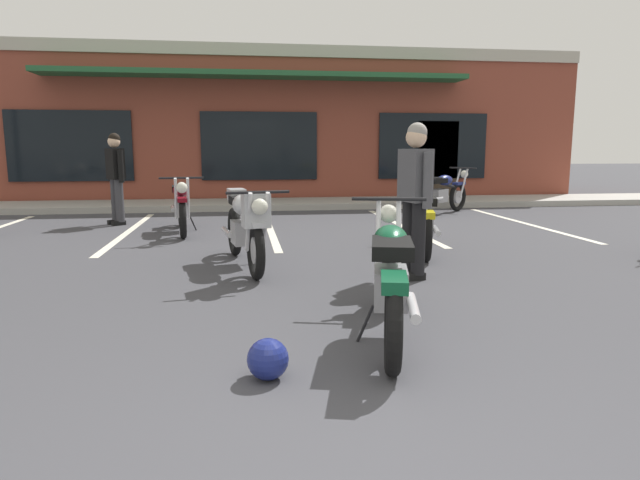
{
  "coord_description": "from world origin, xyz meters",
  "views": [
    {
      "loc": [
        -0.49,
        -1.86,
        1.41
      ],
      "look_at": [
        0.24,
        3.28,
        0.55
      ],
      "focal_mm": 31.25,
      "sensor_mm": 36.0,
      "label": 1
    }
  ],
  "objects_px": {
    "person_in_black_shirt": "(415,191)",
    "motorcycle_foreground_classic": "(391,276)",
    "motorcycle_red_sportbike": "(423,218)",
    "motorcycle_orange_scrambler": "(181,205)",
    "motorcycle_green_cafe_racer": "(441,192)",
    "person_in_shorts_foreground": "(116,173)",
    "helmet_on_pavement": "(268,359)",
    "motorcycle_blue_standard": "(245,224)"
  },
  "relations": [
    {
      "from": "motorcycle_red_sportbike",
      "to": "person_in_black_shirt",
      "type": "relative_size",
      "value": 1.24
    },
    {
      "from": "person_in_black_shirt",
      "to": "motorcycle_foreground_classic",
      "type": "bearing_deg",
      "value": -112.49
    },
    {
      "from": "person_in_black_shirt",
      "to": "helmet_on_pavement",
      "type": "distance_m",
      "value": 3.13
    },
    {
      "from": "motorcycle_orange_scrambler",
      "to": "person_in_shorts_foreground",
      "type": "height_order",
      "value": "person_in_shorts_foreground"
    },
    {
      "from": "motorcycle_orange_scrambler",
      "to": "person_in_shorts_foreground",
      "type": "bearing_deg",
      "value": 137.61
    },
    {
      "from": "motorcycle_blue_standard",
      "to": "motorcycle_orange_scrambler",
      "type": "height_order",
      "value": "same"
    },
    {
      "from": "motorcycle_green_cafe_racer",
      "to": "person_in_shorts_foreground",
      "type": "distance_m",
      "value": 6.59
    },
    {
      "from": "motorcycle_green_cafe_racer",
      "to": "motorcycle_orange_scrambler",
      "type": "xyz_separation_m",
      "value": [
        -5.25,
        -1.92,
        0.0
      ]
    },
    {
      "from": "motorcycle_orange_scrambler",
      "to": "person_in_black_shirt",
      "type": "bearing_deg",
      "value": -52.94
    },
    {
      "from": "motorcycle_orange_scrambler",
      "to": "person_in_shorts_foreground",
      "type": "distance_m",
      "value": 1.79
    },
    {
      "from": "motorcycle_blue_standard",
      "to": "person_in_shorts_foreground",
      "type": "distance_m",
      "value": 4.78
    },
    {
      "from": "person_in_shorts_foreground",
      "to": "motorcycle_green_cafe_racer",
      "type": "bearing_deg",
      "value": 6.64
    },
    {
      "from": "person_in_black_shirt",
      "to": "helmet_on_pavement",
      "type": "height_order",
      "value": "person_in_black_shirt"
    },
    {
      "from": "motorcycle_red_sportbike",
      "to": "helmet_on_pavement",
      "type": "height_order",
      "value": "motorcycle_red_sportbike"
    },
    {
      "from": "motorcycle_green_cafe_racer",
      "to": "person_in_black_shirt",
      "type": "relative_size",
      "value": 1.05
    },
    {
      "from": "motorcycle_red_sportbike",
      "to": "helmet_on_pavement",
      "type": "xyz_separation_m",
      "value": [
        -2.32,
        -4.02,
        -0.33
      ]
    },
    {
      "from": "motorcycle_foreground_classic",
      "to": "motorcycle_green_cafe_racer",
      "type": "height_order",
      "value": "same"
    },
    {
      "from": "person_in_black_shirt",
      "to": "motorcycle_orange_scrambler",
      "type": "bearing_deg",
      "value": 127.06
    },
    {
      "from": "motorcycle_foreground_classic",
      "to": "person_in_shorts_foreground",
      "type": "distance_m",
      "value": 7.53
    },
    {
      "from": "motorcycle_blue_standard",
      "to": "helmet_on_pavement",
      "type": "distance_m",
      "value": 3.27
    },
    {
      "from": "motorcycle_red_sportbike",
      "to": "motorcycle_green_cafe_racer",
      "type": "xyz_separation_m",
      "value": [
        1.79,
        4.16,
        0.0
      ]
    },
    {
      "from": "motorcycle_orange_scrambler",
      "to": "motorcycle_red_sportbike",
      "type": "bearing_deg",
      "value": -32.86
    },
    {
      "from": "motorcycle_foreground_classic",
      "to": "motorcycle_green_cafe_racer",
      "type": "relative_size",
      "value": 1.18
    },
    {
      "from": "motorcycle_red_sportbike",
      "to": "person_in_black_shirt",
      "type": "bearing_deg",
      "value": -112.11
    },
    {
      "from": "motorcycle_green_cafe_racer",
      "to": "motorcycle_foreground_classic",
      "type": "bearing_deg",
      "value": -112.88
    },
    {
      "from": "motorcycle_orange_scrambler",
      "to": "person_in_shorts_foreground",
      "type": "xyz_separation_m",
      "value": [
        -1.27,
        1.16,
        0.49
      ]
    },
    {
      "from": "person_in_black_shirt",
      "to": "helmet_on_pavement",
      "type": "relative_size",
      "value": 6.44
    },
    {
      "from": "motorcycle_red_sportbike",
      "to": "motorcycle_orange_scrambler",
      "type": "bearing_deg",
      "value": 147.14
    },
    {
      "from": "motorcycle_orange_scrambler",
      "to": "person_in_black_shirt",
      "type": "relative_size",
      "value": 1.26
    },
    {
      "from": "motorcycle_green_cafe_racer",
      "to": "person_in_black_shirt",
      "type": "height_order",
      "value": "person_in_black_shirt"
    },
    {
      "from": "motorcycle_red_sportbike",
      "to": "motorcycle_green_cafe_racer",
      "type": "distance_m",
      "value": 4.53
    },
    {
      "from": "motorcycle_foreground_classic",
      "to": "motorcycle_red_sportbike",
      "type": "distance_m",
      "value": 3.59
    },
    {
      "from": "helmet_on_pavement",
      "to": "motorcycle_orange_scrambler",
      "type": "bearing_deg",
      "value": 100.32
    },
    {
      "from": "motorcycle_red_sportbike",
      "to": "person_in_shorts_foreground",
      "type": "relative_size",
      "value": 1.24
    },
    {
      "from": "motorcycle_blue_standard",
      "to": "helmet_on_pavement",
      "type": "relative_size",
      "value": 8.07
    },
    {
      "from": "person_in_shorts_foreground",
      "to": "helmet_on_pavement",
      "type": "distance_m",
      "value": 7.84
    },
    {
      "from": "person_in_shorts_foreground",
      "to": "helmet_on_pavement",
      "type": "relative_size",
      "value": 6.44
    },
    {
      "from": "person_in_black_shirt",
      "to": "motorcycle_green_cafe_racer",
      "type": "bearing_deg",
      "value": 67.0
    },
    {
      "from": "helmet_on_pavement",
      "to": "motorcycle_blue_standard",
      "type": "bearing_deg",
      "value": 91.77
    },
    {
      "from": "motorcycle_foreground_classic",
      "to": "motorcycle_blue_standard",
      "type": "height_order",
      "value": "same"
    },
    {
      "from": "motorcycle_foreground_classic",
      "to": "motorcycle_orange_scrambler",
      "type": "relative_size",
      "value": 0.99
    },
    {
      "from": "motorcycle_red_sportbike",
      "to": "motorcycle_blue_standard",
      "type": "xyz_separation_m",
      "value": [
        -2.42,
        -0.77,
        0.07
      ]
    }
  ]
}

